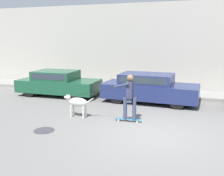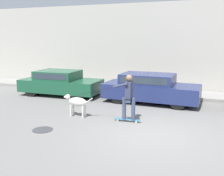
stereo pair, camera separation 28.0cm
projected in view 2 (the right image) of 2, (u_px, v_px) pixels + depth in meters
The scene contains 8 objects.
ground_plane at pixel (150, 135), 7.87m from camera, with size 36.00×36.00×0.00m, color slate.
back_wall at pixel (180, 47), 13.96m from camera, with size 32.00×0.30×4.75m.
sidewalk_curb at pixel (175, 94), 13.34m from camera, with size 30.00×1.95×0.15m.
parked_car_0 at pixel (60, 83), 13.28m from camera, with size 4.07×1.88×1.25m.
parked_car_1 at pixel (150, 88), 11.69m from camera, with size 4.26×1.85×1.30m.
dog at pixel (77, 102), 9.59m from camera, with size 1.19×0.37×0.81m.
skateboarder at pixel (128, 95), 8.93m from camera, with size 2.76×0.55×1.65m.
manhole_cover at pixel (43, 130), 8.28m from camera, with size 0.64×0.64×0.01m.
Camera 2 is at (1.52, -7.40, 2.86)m, focal length 42.00 mm.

